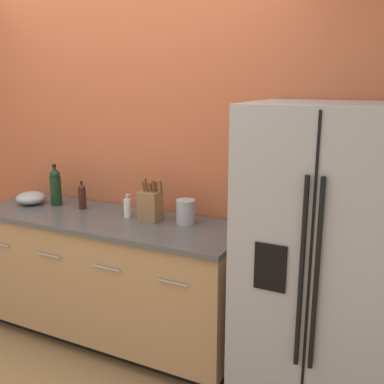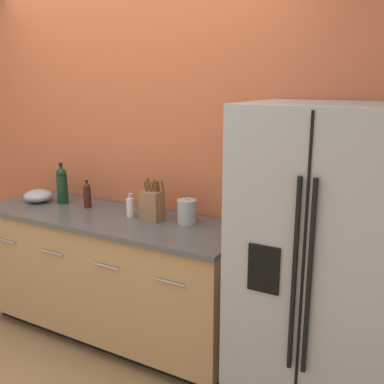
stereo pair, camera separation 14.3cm
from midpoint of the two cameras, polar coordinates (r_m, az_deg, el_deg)
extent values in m
cube|color=#BC5B38|center=(3.37, -8.71, 4.54)|extent=(10.00, 0.05, 2.60)
cube|color=black|center=(3.57, -11.04, -16.52)|extent=(1.93, 0.54, 0.09)
cube|color=tan|center=(3.34, -11.81, -10.22)|extent=(1.97, 0.62, 0.80)
cube|color=#4C4C4C|center=(3.19, -12.31, -3.44)|extent=(1.99, 0.64, 0.03)
cylinder|color=#99999E|center=(3.19, -18.98, -7.65)|extent=(0.20, 0.01, 0.01)
cylinder|color=#99999E|center=(2.89, -12.25, -9.45)|extent=(0.20, 0.01, 0.01)
cylinder|color=#99999E|center=(2.64, -4.03, -11.46)|extent=(0.20, 0.01, 0.01)
cube|color=#9E9EA0|center=(2.56, 14.73, -8.89)|extent=(0.84, 0.72, 1.74)
cube|color=black|center=(2.23, 12.75, -12.25)|extent=(0.01, 0.01, 1.70)
cylinder|color=black|center=(2.19, 11.88, -10.22)|extent=(0.02, 0.02, 0.95)
cylinder|color=black|center=(2.18, 13.69, -10.49)|extent=(0.02, 0.02, 0.95)
cube|color=black|center=(2.24, 8.08, -9.50)|extent=(0.16, 0.01, 0.24)
cube|color=olive|center=(3.03, -6.68, -1.81)|extent=(0.14, 0.12, 0.20)
cylinder|color=brown|center=(3.03, -7.18, 0.97)|extent=(0.02, 0.03, 0.09)
cylinder|color=brown|center=(3.00, -7.55, 0.70)|extent=(0.02, 0.03, 0.07)
cylinder|color=brown|center=(3.01, -6.57, 0.66)|extent=(0.02, 0.03, 0.06)
cylinder|color=brown|center=(2.98, -6.94, 0.60)|extent=(0.01, 0.03, 0.07)
cylinder|color=brown|center=(2.99, -5.96, 0.72)|extent=(0.02, 0.04, 0.08)
cylinder|color=brown|center=(2.96, -6.33, 0.73)|extent=(0.02, 0.04, 0.09)
cylinder|color=brown|center=(2.97, -5.35, 0.71)|extent=(0.02, 0.03, 0.08)
cylinder|color=black|center=(3.56, -18.00, 0.13)|extent=(0.08, 0.08, 0.22)
sphere|color=black|center=(3.53, -18.15, 2.09)|extent=(0.08, 0.08, 0.08)
cylinder|color=black|center=(3.53, -18.18, 2.45)|extent=(0.03, 0.03, 0.08)
cylinder|color=black|center=(3.52, -18.24, 3.20)|extent=(0.03, 0.03, 0.02)
cylinder|color=silver|center=(3.13, -9.50, -2.07)|extent=(0.05, 0.05, 0.13)
cylinder|color=#B2B2B5|center=(3.11, -9.56, -0.62)|extent=(0.02, 0.02, 0.04)
cylinder|color=#B2B2B5|center=(3.09, -9.35, -0.34)|extent=(0.03, 0.01, 0.01)
cylinder|color=#3D1914|center=(3.41, -14.93, -0.90)|extent=(0.06, 0.06, 0.15)
sphere|color=#3D1914|center=(3.39, -15.01, 0.45)|extent=(0.05, 0.05, 0.05)
cylinder|color=#3D1914|center=(3.38, -15.03, 0.70)|extent=(0.02, 0.02, 0.05)
cylinder|color=black|center=(3.38, -15.06, 1.21)|extent=(0.02, 0.02, 0.01)
cylinder|color=#A3A3A5|center=(2.95, -2.20, -2.64)|extent=(0.12, 0.12, 0.15)
cylinder|color=#A3A3A5|center=(2.93, -2.22, -1.14)|extent=(0.13, 0.13, 0.01)
sphere|color=#A3A3A5|center=(2.93, -2.22, -0.91)|extent=(0.02, 0.02, 0.02)
ellipsoid|color=#A3A3A5|center=(3.66, -20.83, -0.71)|extent=(0.22, 0.22, 0.10)
camera|label=1|loc=(0.07, -91.48, -0.37)|focal=42.00mm
camera|label=2|loc=(0.07, 88.52, 0.37)|focal=42.00mm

